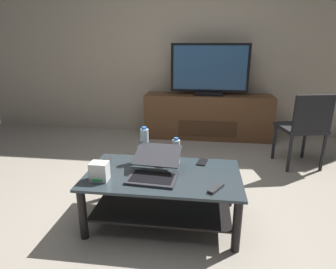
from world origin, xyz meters
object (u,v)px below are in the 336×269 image
object	(u,v)px
television	(210,71)
tv_remote	(108,161)
water_bottle_far	(145,145)
laptop	(154,169)
dining_chair	(304,126)
soundbar_remote	(216,188)
cell_phone	(202,162)
water_bottle_near	(176,151)
media_cabinet	(208,116)
coffee_table	(163,188)
router_box	(99,171)

from	to	relation	value
television	tv_remote	xyz separation A→B (m)	(-0.84, -2.00, -0.57)
water_bottle_far	laptop	bearing A→B (deg)	-64.24
dining_chair	soundbar_remote	distance (m)	1.74
water_bottle_far	cell_phone	xyz separation A→B (m)	(0.48, 0.03, -0.14)
television	water_bottle_near	bearing A→B (deg)	-97.97
media_cabinet	water_bottle_far	xyz separation A→B (m)	(-0.53, -1.96, 0.23)
television	water_bottle_far	xyz separation A→B (m)	(-0.53, -1.94, -0.44)
soundbar_remote	media_cabinet	bearing A→B (deg)	121.75
coffee_table	water_bottle_far	world-z (taller)	water_bottle_far
laptop	router_box	bearing A→B (deg)	-162.17
television	dining_chair	world-z (taller)	television
coffee_table	tv_remote	distance (m)	0.53
laptop	tv_remote	distance (m)	0.48
coffee_table	dining_chair	world-z (taller)	dining_chair
water_bottle_near	coffee_table	bearing A→B (deg)	-110.58
media_cabinet	tv_remote	xyz separation A→B (m)	(-0.84, -2.02, 0.10)
media_cabinet	dining_chair	xyz separation A→B (m)	(1.04, -0.96, 0.17)
television	laptop	bearing A→B (deg)	-100.53
laptop	tv_remote	bearing A→B (deg)	155.24
dining_chair	router_box	xyz separation A→B (m)	(-1.83, -1.38, -0.01)
coffee_table	television	size ratio (longest dim) A/B	1.07
coffee_table	television	bearing A→B (deg)	80.76
media_cabinet	water_bottle_near	size ratio (longest dim) A/B	8.36
water_bottle_far	television	bearing A→B (deg)	74.59
television	laptop	xyz separation A→B (m)	(-0.41, -2.20, -0.52)
media_cabinet	water_bottle_far	distance (m)	2.05
television	cell_phone	distance (m)	2.00
water_bottle_near	soundbar_remote	xyz separation A→B (m)	(0.31, -0.41, -0.09)
media_cabinet	tv_remote	size ratio (longest dim) A/B	11.50
media_cabinet	cell_phone	size ratio (longest dim) A/B	13.14
cell_phone	tv_remote	world-z (taller)	tv_remote
television	laptop	world-z (taller)	television
dining_chair	television	bearing A→B (deg)	137.94
coffee_table	water_bottle_near	distance (m)	0.32
television	soundbar_remote	size ratio (longest dim) A/B	6.83
tv_remote	television	bearing A→B (deg)	54.99
coffee_table	water_bottle_near	bearing A→B (deg)	69.42
media_cabinet	tv_remote	distance (m)	2.19
water_bottle_near	tv_remote	distance (m)	0.58
soundbar_remote	tv_remote	bearing A→B (deg)	-171.18
dining_chair	water_bottle_far	size ratio (longest dim) A/B	2.85
laptop	cell_phone	size ratio (longest dim) A/B	3.05
router_box	water_bottle_near	bearing A→B (deg)	36.15
router_box	water_bottle_near	world-z (taller)	water_bottle_near
cell_phone	soundbar_remote	world-z (taller)	soundbar_remote
tv_remote	soundbar_remote	bearing A→B (deg)	-34.25
cell_phone	media_cabinet	bearing A→B (deg)	100.34
coffee_table	media_cabinet	xyz separation A→B (m)	(0.35, 2.18, 0.04)
water_bottle_far	tv_remote	xyz separation A→B (m)	(-0.30, -0.06, -0.13)
coffee_table	soundbar_remote	size ratio (longest dim) A/B	7.29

